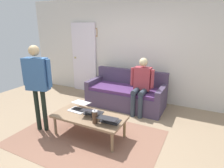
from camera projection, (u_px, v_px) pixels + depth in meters
ground_plane at (96, 136)px, 3.53m from camera, size 7.68×7.68×0.00m
area_rug at (87, 138)px, 3.46m from camera, size 2.58×1.81×0.01m
back_wall at (138, 50)px, 5.02m from camera, size 7.04×0.11×2.70m
interior_door at (84, 58)px, 5.76m from camera, size 0.82×0.09×2.05m
couch at (126, 94)px, 4.80m from camera, size 1.90×0.85×0.88m
coffee_table at (89, 118)px, 3.44m from camera, size 1.32×0.63×0.40m
laptop_left at (93, 112)px, 3.48m from camera, size 0.39×0.40×0.15m
laptop_center at (109, 120)px, 3.19m from camera, size 0.35×0.35×0.13m
laptop_right at (79, 107)px, 3.67m from camera, size 0.36×0.36×0.14m
french_press at (95, 117)px, 3.15m from camera, size 0.11×0.09×0.25m
person_standing at (37, 78)px, 3.44m from camera, size 0.58×0.28×1.64m
person_seated at (141, 83)px, 4.29m from camera, size 0.55×0.51×1.28m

